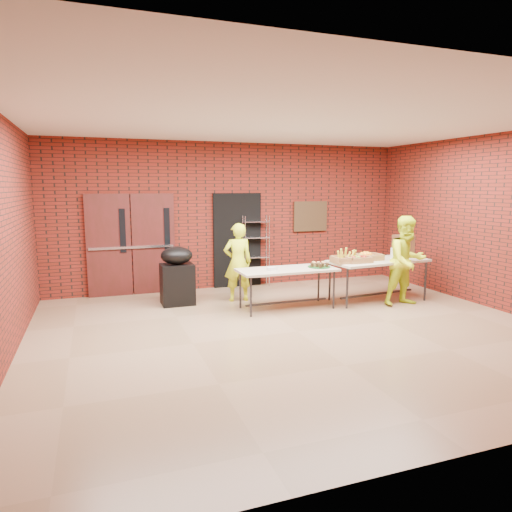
{
  "coord_description": "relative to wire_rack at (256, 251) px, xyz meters",
  "views": [
    {
      "loc": [
        -2.91,
        -6.24,
        2.24
      ],
      "look_at": [
        -0.19,
        1.4,
        1.0
      ],
      "focal_mm": 32.0,
      "sensor_mm": 36.0,
      "label": 1
    }
  ],
  "objects": [
    {
      "name": "room",
      "position": [
        -0.5,
        -3.32,
        0.8
      ],
      "size": [
        8.08,
        7.08,
        3.28
      ],
      "color": "olive",
      "rests_on": "ground"
    },
    {
      "name": "double_doors",
      "position": [
        -2.69,
        0.12,
        0.25
      ],
      "size": [
        1.78,
        0.12,
        2.1
      ],
      "color": "#4B1515",
      "rests_on": "room"
    },
    {
      "name": "dark_doorway",
      "position": [
        -0.4,
        0.14,
        0.25
      ],
      "size": [
        1.1,
        0.06,
        2.1
      ],
      "primitive_type": "cube",
      "color": "black",
      "rests_on": "room"
    },
    {
      "name": "bronze_plaque",
      "position": [
        1.4,
        0.13,
        0.75
      ],
      "size": [
        0.85,
        0.04,
        0.7
      ],
      "primitive_type": "cube",
      "color": "#3F2A19",
      "rests_on": "room"
    },
    {
      "name": "wire_rack",
      "position": [
        0.0,
        0.0,
        0.0
      ],
      "size": [
        0.61,
        0.26,
        1.6
      ],
      "primitive_type": null,
      "rotation": [
        0.0,
        0.0,
        -0.12
      ],
      "color": "silver",
      "rests_on": "room"
    },
    {
      "name": "table_left",
      "position": [
        -0.11,
        -2.0,
        -0.11
      ],
      "size": [
        1.82,
        0.77,
        0.75
      ],
      "rotation": [
        0.0,
        0.0,
        0.0
      ],
      "color": "beige",
      "rests_on": "room"
    },
    {
      "name": "table_right",
      "position": [
        1.82,
        -2.05,
        -0.05
      ],
      "size": [
        2.06,
        1.03,
        0.82
      ],
      "rotation": [
        0.0,
        0.0,
        0.11
      ],
      "color": "beige",
      "rests_on": "room"
    },
    {
      "name": "basket_bananas",
      "position": [
        1.05,
        -2.11,
        0.08
      ],
      "size": [
        0.49,
        0.38,
        0.15
      ],
      "color": "olive",
      "rests_on": "table_right"
    },
    {
      "name": "basket_oranges",
      "position": [
        1.64,
        -1.98,
        0.08
      ],
      "size": [
        0.48,
        0.37,
        0.15
      ],
      "color": "olive",
      "rests_on": "table_right"
    },
    {
      "name": "basket_apples",
      "position": [
        1.28,
        -2.17,
        0.08
      ],
      "size": [
        0.46,
        0.36,
        0.14
      ],
      "color": "olive",
      "rests_on": "table_right"
    },
    {
      "name": "muffin_tray",
      "position": [
        0.52,
        -2.05,
        -0.0
      ],
      "size": [
        0.42,
        0.42,
        0.1
      ],
      "color": "#13491A",
      "rests_on": "table_left"
    },
    {
      "name": "napkin_box",
      "position": [
        -0.43,
        -2.05,
        -0.02
      ],
      "size": [
        0.17,
        0.12,
        0.06
      ],
      "primitive_type": "cube",
      "color": "silver",
      "rests_on": "table_left"
    },
    {
      "name": "coffee_dispenser",
      "position": [
        2.51,
        -1.89,
        0.24
      ],
      "size": [
        0.34,
        0.3,
        0.45
      ],
      "primitive_type": "cube",
      "color": "#53331C",
      "rests_on": "table_right"
    },
    {
      "name": "cup_stack_front",
      "position": [
        2.16,
        -2.11,
        0.13
      ],
      "size": [
        0.07,
        0.07,
        0.22
      ],
      "primitive_type": "cylinder",
      "color": "silver",
      "rests_on": "table_right"
    },
    {
      "name": "cup_stack_mid",
      "position": [
        2.26,
        -2.26,
        0.13
      ],
      "size": [
        0.07,
        0.07,
        0.22
      ],
      "primitive_type": "cylinder",
      "color": "silver",
      "rests_on": "table_right"
    },
    {
      "name": "cup_stack_back",
      "position": [
        2.13,
        -2.06,
        0.13
      ],
      "size": [
        0.07,
        0.07,
        0.22
      ],
      "primitive_type": "cylinder",
      "color": "silver",
      "rests_on": "table_right"
    },
    {
      "name": "covered_grill",
      "position": [
        -1.96,
        -1.01,
        -0.24
      ],
      "size": [
        0.61,
        0.51,
        1.12
      ],
      "rotation": [
        0.0,
        0.0,
        0.0
      ],
      "color": "black",
      "rests_on": "room"
    },
    {
      "name": "volunteer_woman",
      "position": [
        -0.79,
        -1.14,
        -0.03
      ],
      "size": [
        0.59,
        0.41,
        1.54
      ],
      "primitive_type": "imported",
      "rotation": [
        0.0,
        0.0,
        3.06
      ],
      "color": "#D7F11A",
      "rests_on": "room"
    },
    {
      "name": "volunteer_man",
      "position": [
        2.13,
        -2.51,
        0.05
      ],
      "size": [
        0.85,
        0.67,
        1.7
      ],
      "primitive_type": "imported",
      "rotation": [
        0.0,
        0.0,
        0.04
      ],
      "color": "#D7F11A",
      "rests_on": "room"
    }
  ]
}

